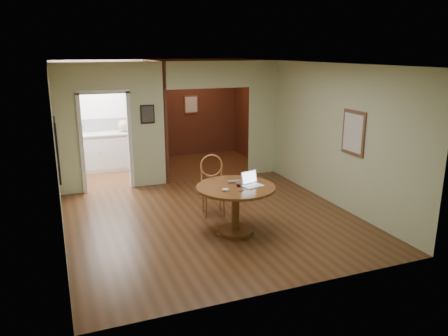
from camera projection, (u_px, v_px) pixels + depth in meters
name	position (u px, v px, depth m)	size (l,w,h in m)	color
floor	(214.00, 221.00, 7.75)	(5.00, 5.00, 0.00)	#482A14
room_shell	(148.00, 124.00, 10.03)	(5.20, 7.50, 5.00)	white
dining_table	(236.00, 198.00, 7.10)	(1.29, 1.29, 0.80)	brown
chair	(212.00, 181.00, 7.98)	(0.53, 0.53, 1.09)	#AF793E
open_laptop	(251.00, 182.00, 7.07)	(0.37, 0.36, 0.22)	white
closed_laptop	(238.00, 182.00, 7.22)	(0.33, 0.21, 0.03)	#B3B3B8
mouse	(226.00, 190.00, 6.78)	(0.12, 0.07, 0.05)	white
wine_glass	(239.00, 184.00, 7.00)	(0.08, 0.08, 0.09)	white
pen	(242.00, 191.00, 6.80)	(0.01, 0.01, 0.14)	navy
kitchen_cabinet	(106.00, 151.00, 10.92)	(2.06, 0.60, 0.94)	white
grocery_bag	(124.00, 126.00, 10.93)	(0.30, 0.25, 0.30)	tan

